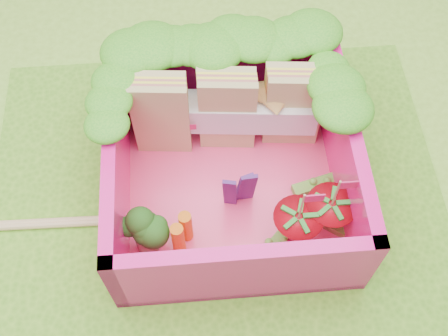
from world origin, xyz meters
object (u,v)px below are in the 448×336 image
bento_box (232,165)px  sandwich_stack (228,110)px  strawberry_right (328,215)px  chopsticks (41,224)px  strawberry_left (296,227)px  broccoli (144,232)px

bento_box → sandwich_stack: (0.01, 0.33, 0.05)m
strawberry_right → chopsticks: 1.58m
strawberry_right → strawberry_left: bearing=-162.5°
sandwich_stack → broccoli: sandwich_stack is taller
strawberry_left → strawberry_right: strawberry_right is taller
bento_box → chopsticks: (-1.08, -0.14, -0.25)m
broccoli → sandwich_stack: bearing=54.2°
strawberry_left → sandwich_stack: bearing=113.8°
chopsticks → broccoli: bearing=-18.0°
bento_box → strawberry_right: (0.49, -0.30, -0.09)m
strawberry_right → chopsticks: strawberry_right is taller
chopsticks → sandwich_stack: bearing=23.8°
sandwich_stack → chopsticks: (-1.08, -0.48, -0.30)m
bento_box → sandwich_stack: 0.34m
strawberry_right → chopsticks: bearing=174.4°
bento_box → sandwich_stack: sandwich_stack is taller
bento_box → chopsticks: bearing=-172.4°
strawberry_right → sandwich_stack: bearing=127.5°
broccoli → bento_box: bearing=35.3°
broccoli → strawberry_right: bearing=2.5°
chopsticks → strawberry_left: bearing=-8.6°
sandwich_stack → chopsticks: sandwich_stack is taller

